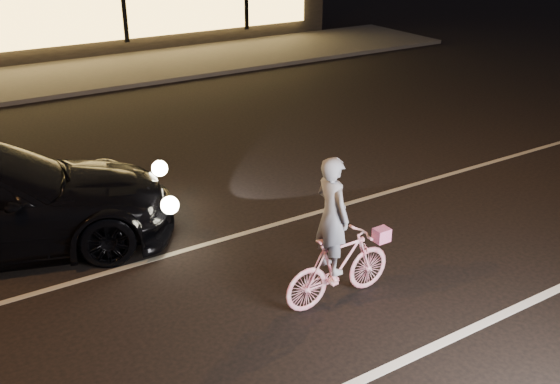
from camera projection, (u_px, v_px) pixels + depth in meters
ground at (192, 344)px, 7.09m from camera, size 90.00×90.00×0.00m
lane_stripe_far at (131, 266)px, 8.64m from camera, size 60.00×0.10×0.01m
cyclist at (337, 252)px, 7.61m from camera, size 1.56×0.54×1.96m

